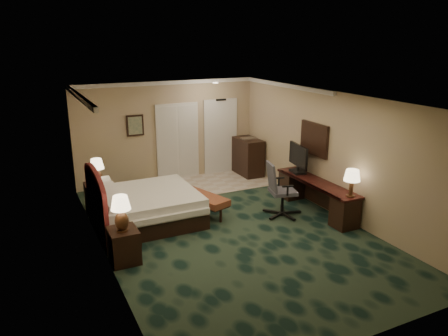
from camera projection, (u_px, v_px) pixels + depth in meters
name	position (u px, v px, depth m)	size (l,w,h in m)	color
floor	(230.00, 231.00, 8.92)	(5.00, 7.50, 0.00)	black
ceiling	(231.00, 98.00, 8.14)	(5.00, 7.50, 0.00)	white
wall_back	(168.00, 132.00, 11.76)	(5.00, 0.00, 2.70)	tan
wall_front	(368.00, 247.00, 5.30)	(5.00, 0.00, 2.70)	tan
wall_left	(100.00, 186.00, 7.49)	(0.00, 7.50, 2.70)	tan
wall_right	(332.00, 153.00, 9.57)	(0.00, 7.50, 2.70)	tan
crown_molding	(231.00, 101.00, 8.15)	(5.00, 7.50, 0.10)	white
tile_patch	(212.00, 183.00, 11.79)	(3.20, 1.70, 0.01)	#BAA690
headboard	(96.00, 202.00, 8.56)	(0.12, 2.00, 1.40)	#43130A
entry_door	(220.00, 137.00, 12.47)	(1.02, 0.06, 2.18)	white
closet_doors	(178.00, 142.00, 11.92)	(1.20, 0.06, 2.10)	silver
wall_art	(135.00, 125.00, 11.28)	(0.45, 0.06, 0.55)	#496356
wall_mirror	(314.00, 139.00, 10.01)	(0.05, 0.95, 0.75)	white
bed	(147.00, 207.00, 9.28)	(2.06, 1.91, 0.65)	silver
nightstand_near	(124.00, 246.00, 7.62)	(0.49, 0.56, 0.61)	black
nightstand_far	(99.00, 198.00, 9.75)	(0.54, 0.61, 0.67)	black
lamp_near	(121.00, 214.00, 7.40)	(0.34, 0.34, 0.64)	#321F11
lamp_far	(97.00, 172.00, 9.54)	(0.32, 0.32, 0.59)	#321F11
bed_bench	(202.00, 204.00, 9.70)	(0.47, 1.37, 0.46)	maroon
desk	(316.00, 196.00, 9.83)	(0.53, 2.44, 0.70)	black
tv	(298.00, 159.00, 10.28)	(0.07, 0.87, 0.68)	black
desk_lamp	(352.00, 183.00, 8.73)	(0.33, 0.33, 0.58)	#321F11
desk_chair	(283.00, 189.00, 9.53)	(0.71, 0.66, 1.22)	#3F3E4A
minibar	(248.00, 157.00, 12.43)	(0.55, 0.99, 1.04)	black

